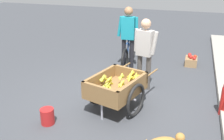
# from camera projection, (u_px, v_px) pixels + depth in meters

# --- Properties ---
(ground_plane) EXTENTS (24.00, 24.00, 0.00)m
(ground_plane) POSITION_uv_depth(u_px,v_px,m) (110.00, 101.00, 5.56)
(ground_plane) COLOR #3D3F44
(fruit_cart) EXTENTS (1.80, 1.20, 0.71)m
(fruit_cart) POSITION_uv_depth(u_px,v_px,m) (116.00, 88.00, 5.12)
(fruit_cart) COLOR olive
(fruit_cart) RESTS_ON ground
(vendor_person) EXTENTS (0.29, 0.54, 1.60)m
(vendor_person) POSITION_uv_depth(u_px,v_px,m) (145.00, 48.00, 5.81)
(vendor_person) COLOR #4C4742
(vendor_person) RESTS_ON ground
(bicycle) EXTENTS (1.66, 0.46, 0.85)m
(bicycle) POSITION_uv_depth(u_px,v_px,m) (129.00, 54.00, 7.32)
(bicycle) COLOR black
(bicycle) RESTS_ON ground
(cyclist_person) EXTENTS (0.22, 0.56, 1.66)m
(cyclist_person) POSITION_uv_depth(u_px,v_px,m) (128.00, 32.00, 6.94)
(cyclist_person) COLOR black
(cyclist_person) RESTS_ON ground
(plastic_bucket) EXTENTS (0.25, 0.25, 0.29)m
(plastic_bucket) POSITION_uv_depth(u_px,v_px,m) (47.00, 116.00, 4.74)
(plastic_bucket) COLOR #B21E1E
(plastic_bucket) RESTS_ON ground
(apple_crate) EXTENTS (0.44, 0.32, 0.32)m
(apple_crate) POSITION_uv_depth(u_px,v_px,m) (191.00, 61.00, 7.48)
(apple_crate) COLOR #99754C
(apple_crate) RESTS_ON ground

